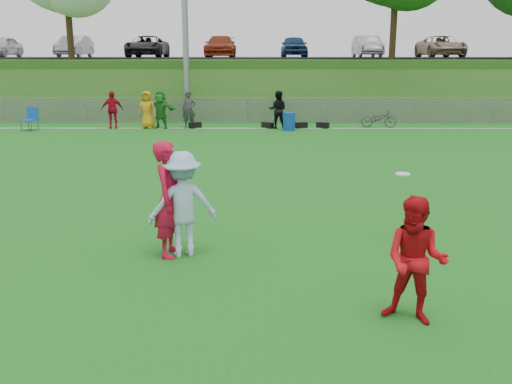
{
  "coord_description": "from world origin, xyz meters",
  "views": [
    {
      "loc": [
        0.56,
        -8.07,
        3.31
      ],
      "look_at": [
        0.53,
        0.5,
        1.23
      ],
      "focal_mm": 40.0,
      "sensor_mm": 36.0,
      "label": 1
    }
  ],
  "objects_px": {
    "player_red_left": "(169,199)",
    "frisbee": "(403,174)",
    "recycling_bin": "(289,122)",
    "player_red_center": "(416,261)",
    "bicycle": "(379,119)",
    "player_blue": "(183,204)"
  },
  "relations": [
    {
      "from": "player_red_left",
      "to": "frisbee",
      "type": "bearing_deg",
      "value": -74.2
    },
    {
      "from": "player_red_left",
      "to": "recycling_bin",
      "type": "distance_m",
      "value": 16.4
    },
    {
      "from": "recycling_bin",
      "to": "player_red_center",
      "type": "bearing_deg",
      "value": -88.19
    },
    {
      "from": "player_red_center",
      "to": "recycling_bin",
      "type": "distance_m",
      "value": 18.61
    },
    {
      "from": "player_red_left",
      "to": "recycling_bin",
      "type": "height_order",
      "value": "player_red_left"
    },
    {
      "from": "bicycle",
      "to": "player_red_center",
      "type": "bearing_deg",
      "value": 178.66
    },
    {
      "from": "player_red_left",
      "to": "frisbee",
      "type": "relative_size",
      "value": 7.47
    },
    {
      "from": "player_blue",
      "to": "player_red_center",
      "type": "bearing_deg",
      "value": 127.54
    },
    {
      "from": "frisbee",
      "to": "bicycle",
      "type": "height_order",
      "value": "frisbee"
    },
    {
      "from": "player_blue",
      "to": "recycling_bin",
      "type": "distance_m",
      "value": 16.37
    },
    {
      "from": "frisbee",
      "to": "bicycle",
      "type": "xyz_separation_m",
      "value": [
        3.01,
        16.51,
        -0.84
      ]
    },
    {
      "from": "bicycle",
      "to": "player_red_left",
      "type": "bearing_deg",
      "value": 166.8
    },
    {
      "from": "player_red_left",
      "to": "player_blue",
      "type": "xyz_separation_m",
      "value": [
        0.23,
        -0.01,
        -0.09
      ]
    },
    {
      "from": "recycling_bin",
      "to": "bicycle",
      "type": "height_order",
      "value": "bicycle"
    },
    {
      "from": "player_red_left",
      "to": "player_blue",
      "type": "bearing_deg",
      "value": -85.74
    },
    {
      "from": "player_red_left",
      "to": "recycling_bin",
      "type": "bearing_deg",
      "value": -4.29
    },
    {
      "from": "player_red_center",
      "to": "recycling_bin",
      "type": "bearing_deg",
      "value": 117.44
    },
    {
      "from": "player_red_center",
      "to": "recycling_bin",
      "type": "height_order",
      "value": "player_red_center"
    },
    {
      "from": "player_red_left",
      "to": "player_blue",
      "type": "height_order",
      "value": "player_red_left"
    },
    {
      "from": "player_red_left",
      "to": "player_red_center",
      "type": "xyz_separation_m",
      "value": [
        3.44,
        -2.45,
        -0.16
      ]
    },
    {
      "from": "player_blue",
      "to": "frisbee",
      "type": "xyz_separation_m",
      "value": [
        3.8,
        0.72,
        0.37
      ]
    },
    {
      "from": "recycling_bin",
      "to": "bicycle",
      "type": "relative_size",
      "value": 0.51
    }
  ]
}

